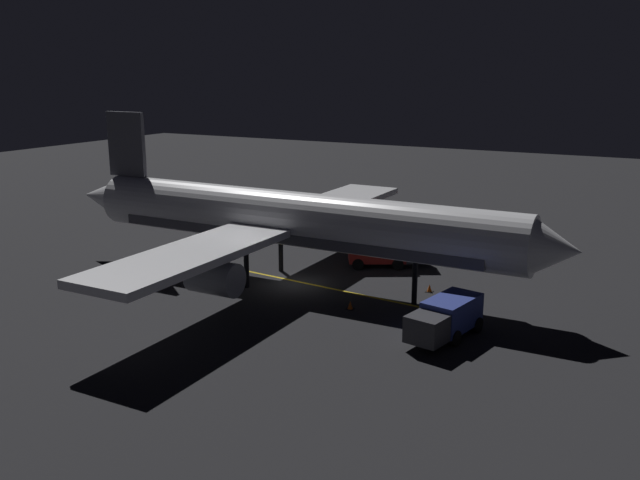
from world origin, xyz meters
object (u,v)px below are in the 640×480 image
at_px(airliner, 288,221).
at_px(traffic_cone_near_left, 429,288).
at_px(traffic_cone_near_right, 350,305).
at_px(baggage_truck, 446,319).
at_px(ground_crew_worker, 439,325).
at_px(catering_truck, 385,251).

xyz_separation_m(airliner, traffic_cone_near_left, (-2.84, 9.72, -4.35)).
distance_m(airliner, traffic_cone_near_left, 11.03).
height_order(airliner, traffic_cone_near_left, airliner).
xyz_separation_m(airliner, traffic_cone_near_right, (2.96, 6.42, -4.35)).
bearing_deg(traffic_cone_near_right, airliner, -114.75).
bearing_deg(traffic_cone_near_left, baggage_truck, 25.69).
height_order(airliner, ground_crew_worker, airliner).
xyz_separation_m(baggage_truck, traffic_cone_near_right, (-1.77, -6.95, -0.93)).
xyz_separation_m(traffic_cone_near_left, traffic_cone_near_right, (5.80, -3.31, 0.00)).
bearing_deg(catering_truck, airliner, -31.53).
relative_size(airliner, traffic_cone_near_left, 72.12).
bearing_deg(catering_truck, baggage_truck, 36.67).
bearing_deg(airliner, ground_crew_worker, 68.64).
bearing_deg(traffic_cone_near_right, traffic_cone_near_left, 150.31).
distance_m(airliner, catering_truck, 9.14).
distance_m(baggage_truck, catering_truck, 14.93).
relative_size(ground_crew_worker, traffic_cone_near_right, 3.16).
bearing_deg(ground_crew_worker, traffic_cone_near_left, -156.96).
bearing_deg(airliner, catering_truck, 148.47).
bearing_deg(traffic_cone_near_left, airliner, -73.70).
relative_size(airliner, baggage_truck, 6.71).
bearing_deg(traffic_cone_near_left, catering_truck, -129.87).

